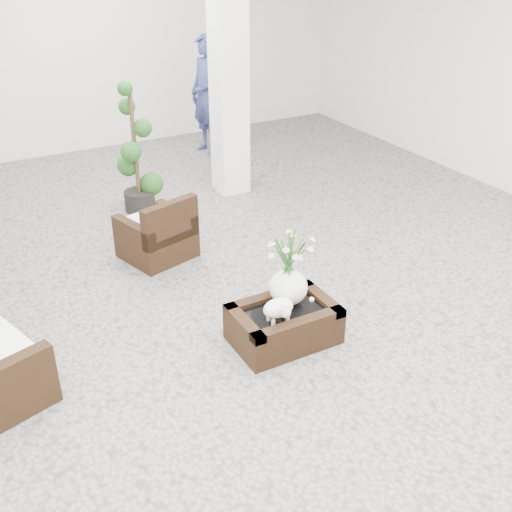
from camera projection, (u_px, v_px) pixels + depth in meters
ground at (251, 308)px, 5.95m from camera, size 11.00×11.00×0.00m
column at (228, 61)px, 7.79m from camera, size 0.40×0.40×3.50m
coffee_table at (284, 326)px, 5.42m from camera, size 0.90×0.60×0.31m
sheep_figurine at (278, 310)px, 5.17m from camera, size 0.28×0.23×0.21m
planter_narcissus at (289, 263)px, 5.28m from camera, size 0.44×0.44×0.80m
tealight at (312, 299)px, 5.48m from camera, size 0.04×0.04×0.03m
armchair at (156, 226)px, 6.72m from camera, size 0.84×0.82×0.73m
topiary at (135, 149)px, 7.61m from camera, size 0.44×0.44×1.64m
shopper at (207, 95)px, 9.62m from camera, size 0.57×0.75×1.84m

